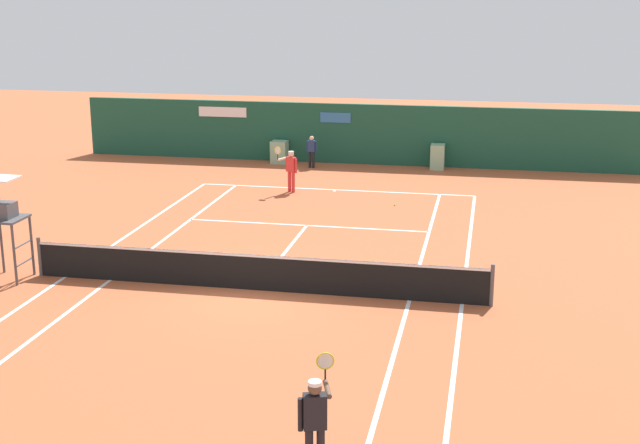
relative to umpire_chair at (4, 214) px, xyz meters
name	(u,v)px	position (x,y,z in m)	size (l,w,h in m)	color
ground_plane	(261,283)	(6.69, 0.98, -1.80)	(80.00, 80.00, 0.01)	#B25633
tennis_net	(254,271)	(6.69, 0.41, -1.29)	(12.10, 0.10, 1.07)	#4C4C51
sponsor_back_wall	(357,135)	(6.68, 17.38, -0.53)	(25.00, 1.02, 2.63)	#194C38
umpire_chair	(4,214)	(0.00, 0.00, 0.00)	(1.00, 1.00, 2.77)	#47474C
player_on_baseline	(291,167)	(5.09, 11.40, -0.84)	(0.81, 0.64, 1.82)	red
player_near_side	(315,418)	(9.98, -7.89, -0.81)	(0.52, 0.81, 1.86)	black
ball_kid_left_post	(312,149)	(4.92, 16.10, -1.00)	(0.46, 0.20, 1.39)	black
tennis_ball_near_service_line	(115,254)	(1.89, 2.55, -1.77)	(0.07, 0.07, 0.07)	#CCE033
tennis_ball_by_sideline	(395,205)	(9.22, 10.03, -1.77)	(0.07, 0.07, 0.07)	#CCE033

